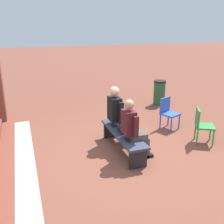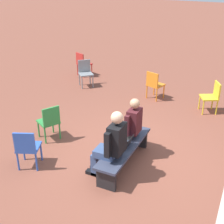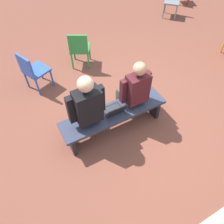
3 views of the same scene
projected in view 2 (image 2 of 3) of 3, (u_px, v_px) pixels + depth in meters
ground_plane at (129, 159)px, 6.44m from camera, size 60.00×60.00×0.00m
bench at (124, 150)px, 6.10m from camera, size 1.80×0.44×0.45m
person_student at (129, 125)px, 6.30m from camera, size 0.52×0.65×1.30m
person_adult at (111, 143)px, 5.61m from camera, size 0.57×0.72×1.38m
laptop at (125, 144)px, 6.03m from camera, size 0.32×0.29×0.21m
plastic_chair_far_right at (50, 121)px, 6.97m from camera, size 0.57×0.57×0.84m
plastic_chair_far_left at (212, 95)px, 8.29m from camera, size 0.57×0.57×0.84m
plastic_chair_by_pillar at (83, 63)px, 11.00m from camera, size 0.55×0.55×0.84m
plastic_chair_foreground at (154, 84)px, 9.10m from camera, size 0.53×0.53×0.84m
plastic_chair_near_bench_left at (85, 71)px, 10.11m from camera, size 0.59×0.59×0.84m
plastic_chair_near_bench_right at (27, 147)px, 5.98m from camera, size 0.55×0.55×0.84m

